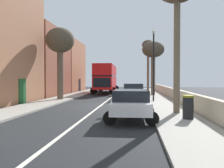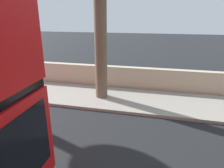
# 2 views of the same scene
# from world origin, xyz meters

# --- Properties ---
(ground_plane) EXTENTS (84.00, 84.00, 0.00)m
(ground_plane) POSITION_xyz_m (0.00, 0.00, 0.00)
(ground_plane) COLOR black
(road_centre_line) EXTENTS (0.16, 54.00, 0.01)m
(road_centre_line) POSITION_xyz_m (0.00, 0.00, 0.00)
(road_centre_line) COLOR silver
(road_centre_line) RESTS_ON ground
(sidewalk_left) EXTENTS (2.60, 60.00, 0.12)m
(sidewalk_left) POSITION_xyz_m (-4.90, 0.00, 0.06)
(sidewalk_left) COLOR #9E998E
(sidewalk_left) RESTS_ON ground
(sidewalk_right) EXTENTS (2.60, 60.00, 0.12)m
(sidewalk_right) POSITION_xyz_m (4.90, 0.00, 0.06)
(sidewalk_right) COLOR #9E998E
(sidewalk_right) RESTS_ON ground
(boundary_wall_right) EXTENTS (0.36, 54.00, 1.15)m
(boundary_wall_right) POSITION_xyz_m (6.45, 0.00, 0.57)
(boundary_wall_right) COLOR beige
(boundary_wall_right) RESTS_ON ground
(double_decker_bus) EXTENTS (3.83, 11.33, 4.06)m
(double_decker_bus) POSITION_xyz_m (-1.70, 16.20, 2.36)
(double_decker_bus) COLOR red
(double_decker_bus) RESTS_ON ground
(parked_car_white_right_0) EXTENTS (2.55, 4.07, 1.67)m
(parked_car_white_right_0) POSITION_xyz_m (2.50, 2.99, 0.94)
(parked_car_white_right_0) COLOR silver
(parked_car_white_right_0) RESTS_ON ground
(parked_car_white_right_3) EXTENTS (2.57, 4.31, 1.55)m
(parked_car_white_right_3) POSITION_xyz_m (2.50, -6.23, 0.90)
(parked_car_white_right_3) COLOR silver
(parked_car_white_right_3) RESTS_ON ground
(street_tree_right_1) EXTENTS (2.75, 2.75, 6.64)m
(street_tree_right_1) POSITION_xyz_m (4.87, 11.18, 5.50)
(street_tree_right_1) COLOR brown
(street_tree_right_1) RESTS_ON sidewalk_right
(street_tree_left_2) EXTENTS (2.77, 2.77, 6.96)m
(street_tree_left_2) POSITION_xyz_m (-4.62, 3.94, 5.58)
(street_tree_left_2) COLOR brown
(street_tree_left_2) RESTS_ON sidewalk_left
(street_tree_right_3) EXTENTS (2.02, 2.02, 8.33)m
(street_tree_right_3) POSITION_xyz_m (4.72, 20.17, 7.09)
(street_tree_right_3) COLOR brown
(street_tree_right_3) RESTS_ON sidewalk_right
(lamppost_right) EXTENTS (0.32, 0.32, 6.31)m
(lamppost_right) POSITION_xyz_m (4.30, 2.84, 3.81)
(lamppost_right) COLOR black
(lamppost_right) RESTS_ON sidewalk_right
(litter_bin_right) EXTENTS (0.55, 0.55, 1.17)m
(litter_bin_right) POSITION_xyz_m (5.30, -6.25, 0.71)
(litter_bin_right) COLOR black
(litter_bin_right) RESTS_ON sidewalk_right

